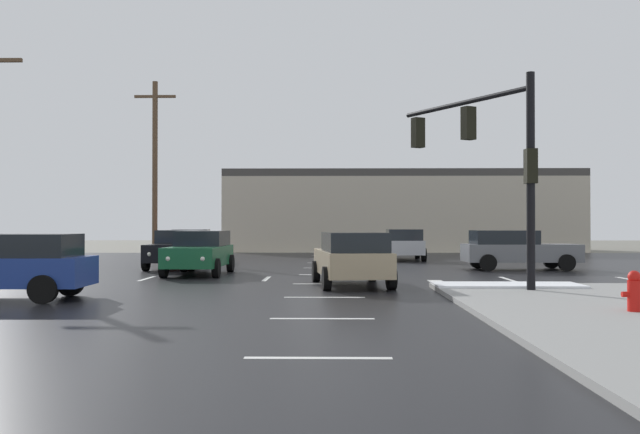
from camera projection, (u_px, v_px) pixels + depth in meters
ground_plane at (326, 280)px, 23.52m from camera, size 120.00×120.00×0.00m
road_asphalt at (326, 279)px, 23.52m from camera, size 44.00×44.00×0.02m
snow_strip_curbside at (507, 285)px, 19.43m from camera, size 4.00×1.60×0.06m
lane_markings at (365, 282)px, 22.12m from camera, size 36.15×36.15×0.01m
traffic_signal_mast at (490, 148)px, 19.67m from camera, size 2.87×4.85×5.64m
fire_hydrant at (634, 291)px, 13.71m from camera, size 0.48×0.26×0.79m
strip_building_background at (399, 212)px, 50.56m from camera, size 24.26×8.00×5.56m
sedan_grey at (516, 249)px, 28.37m from camera, size 4.57×2.10×1.58m
sedan_silver at (403, 244)px, 36.07m from camera, size 2.07×4.56×1.58m
sedan_blue at (1, 265)px, 16.99m from camera, size 4.57×2.10×1.58m
sedan_black at (179, 248)px, 29.39m from camera, size 2.07×4.56×1.58m
sedan_red at (192, 244)px, 35.11m from camera, size 2.43×4.68×1.58m
sedan_green at (200, 251)px, 25.75m from camera, size 2.08×4.56×1.58m
sedan_tan at (352, 258)px, 20.80m from camera, size 2.44×4.68×1.58m
utility_pole_distant at (155, 166)px, 37.70m from camera, size 2.20×0.28×9.48m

